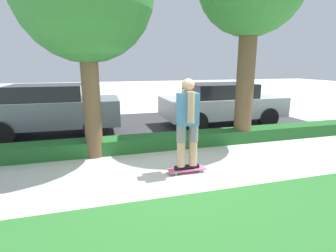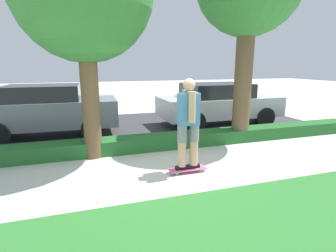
# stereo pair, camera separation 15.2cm
# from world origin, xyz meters

# --- Properties ---
(ground_plane) EXTENTS (60.00, 60.00, 0.00)m
(ground_plane) POSITION_xyz_m (0.00, 0.00, 0.00)
(ground_plane) COLOR beige
(street_asphalt) EXTENTS (13.04, 5.00, 0.01)m
(street_asphalt) POSITION_xyz_m (0.00, 4.20, 0.00)
(street_asphalt) COLOR #38383A
(street_asphalt) RESTS_ON ground_plane
(hedge_row) EXTENTS (13.04, 0.60, 0.35)m
(hedge_row) POSITION_xyz_m (0.00, 1.60, 0.18)
(hedge_row) COLOR #236028
(hedge_row) RESTS_ON ground_plane
(skateboard) EXTENTS (0.77, 0.24, 0.08)m
(skateboard) POSITION_xyz_m (0.33, -0.11, 0.07)
(skateboard) COLOR #DB5B93
(skateboard) RESTS_ON ground_plane
(skater_person) EXTENTS (0.52, 0.47, 1.81)m
(skater_person) POSITION_xyz_m (0.33, -0.11, 1.05)
(skater_person) COLOR black
(skater_person) RESTS_ON skateboard
(parked_car_front) EXTENTS (4.01, 1.83, 1.56)m
(parked_car_front) POSITION_xyz_m (-2.66, 3.72, 0.83)
(parked_car_front) COLOR slate
(parked_car_front) RESTS_ON ground_plane
(parked_car_middle) EXTENTS (4.28, 2.00, 1.50)m
(parked_car_middle) POSITION_xyz_m (2.99, 3.64, 0.80)
(parked_car_middle) COLOR #B7B7BC
(parked_car_middle) RESTS_ON ground_plane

